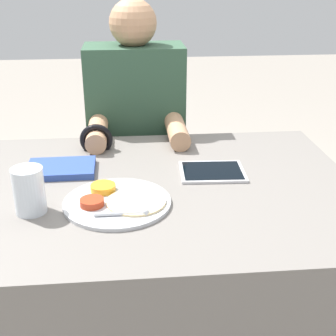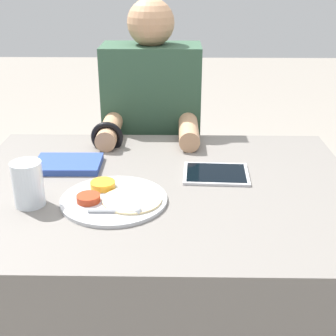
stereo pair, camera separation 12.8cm
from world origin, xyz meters
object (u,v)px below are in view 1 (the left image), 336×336
red_notebook (61,169)px  tablet_device (212,172)px  person_diner (137,165)px  thali_tray (117,201)px  drinking_glass (29,191)px

red_notebook → tablet_device: size_ratio=1.02×
person_diner → tablet_device: bearing=-66.7°
thali_tray → person_diner: (0.07, 0.67, -0.19)m
thali_tray → tablet_device: (0.28, 0.17, -0.00)m
thali_tray → tablet_device: size_ratio=1.42×
thali_tray → red_notebook: bearing=127.0°
thali_tray → person_diner: size_ratio=0.23×
tablet_device → person_diner: bearing=113.3°
thali_tray → red_notebook: 0.28m
red_notebook → person_diner: (0.24, 0.44, -0.19)m
thali_tray → drinking_glass: drinking_glass is taller
red_notebook → tablet_device: red_notebook is taller
red_notebook → drinking_glass: 0.25m
red_notebook → tablet_device: bearing=-6.6°
red_notebook → drinking_glass: size_ratio=1.70×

